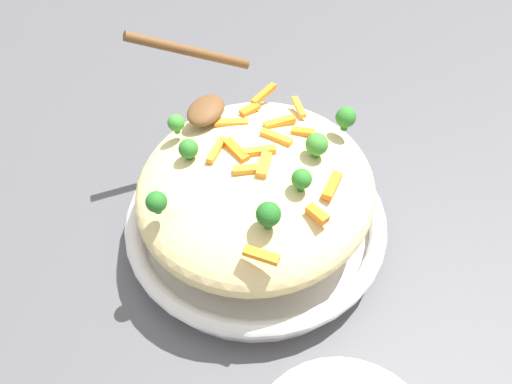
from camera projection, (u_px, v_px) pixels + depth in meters
name	position (u px, v px, depth m)	size (l,w,h in m)	color
ground_plane	(256.00, 235.00, 0.66)	(2.40, 2.40, 0.00)	#4C4C51
serving_bowl	(256.00, 223.00, 0.64)	(0.32, 0.32, 0.05)	silver
pasta_mound	(256.00, 187.00, 0.59)	(0.28, 0.27, 0.09)	#DBC689
carrot_piece_0	(204.00, 109.00, 0.61)	(0.03, 0.01, 0.01)	orange
carrot_piece_1	(216.00, 150.00, 0.56)	(0.04, 0.01, 0.01)	orange
carrot_piece_2	(279.00, 122.00, 0.59)	(0.04, 0.01, 0.01)	orange
carrot_piece_3	(331.00, 187.00, 0.53)	(0.04, 0.01, 0.01)	orange
carrot_piece_4	(317.00, 214.00, 0.51)	(0.02, 0.01, 0.01)	orange
carrot_piece_5	(264.00, 94.00, 0.63)	(0.04, 0.01, 0.01)	orange
carrot_piece_6	(261.00, 255.00, 0.48)	(0.03, 0.01, 0.01)	orange
carrot_piece_7	(264.00, 165.00, 0.54)	(0.03, 0.01, 0.01)	orange
carrot_piece_8	(231.00, 123.00, 0.60)	(0.04, 0.01, 0.01)	orange
carrot_piece_9	(303.00, 132.00, 0.58)	(0.03, 0.01, 0.01)	orange
carrot_piece_10	(237.00, 149.00, 0.56)	(0.04, 0.01, 0.01)	orange
carrot_piece_11	(276.00, 138.00, 0.57)	(0.04, 0.01, 0.01)	orange
carrot_piece_12	(260.00, 152.00, 0.56)	(0.04, 0.01, 0.01)	orange
carrot_piece_13	(299.00, 107.00, 0.62)	(0.04, 0.01, 0.01)	orange
carrot_piece_14	(250.00, 109.00, 0.61)	(0.03, 0.01, 0.01)	orange
carrot_piece_15	(246.00, 169.00, 0.54)	(0.03, 0.01, 0.01)	orange
broccoli_floret_0	(176.00, 123.00, 0.58)	(0.02, 0.02, 0.02)	#377928
broccoli_floret_1	(156.00, 202.00, 0.50)	(0.02, 0.02, 0.03)	#205B1C
broccoli_floret_2	(317.00, 145.00, 0.55)	(0.02, 0.02, 0.03)	#377928
broccoli_floret_3	(188.00, 149.00, 0.55)	(0.02, 0.02, 0.03)	#296820
broccoli_floret_4	(268.00, 215.00, 0.49)	(0.02, 0.02, 0.03)	#205B1C
broccoli_floret_5	(346.00, 118.00, 0.58)	(0.02, 0.02, 0.03)	#296820
broccoli_floret_6	(302.00, 179.00, 0.52)	(0.02, 0.02, 0.03)	#296820
serving_spoon	(200.00, 88.00, 0.61)	(0.14, 0.13, 0.08)	brown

